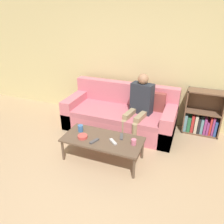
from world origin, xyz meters
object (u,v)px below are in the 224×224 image
at_px(snack_bowl, 83,137).
at_px(tv_remote_1, 113,142).
at_px(bookshelf, 201,118).
at_px(coffee_table, 103,140).
at_px(couch, 121,115).
at_px(person_adult, 140,102).
at_px(cup_far, 134,142).
at_px(tv_remote_2, 122,136).
at_px(tv_remote_0, 94,141).
at_px(cup_near, 81,128).

bearing_deg(snack_bowl, tv_remote_1, 6.88).
relative_size(bookshelf, snack_bowl, 5.69).
bearing_deg(coffee_table, couch, 93.79).
distance_m(person_adult, snack_bowl, 1.26).
height_order(cup_far, tv_remote_2, cup_far).
bearing_deg(cup_far, tv_remote_1, -169.89).
xyz_separation_m(couch, bookshelf, (1.50, 0.41, 0.03)).
xyz_separation_m(tv_remote_0, tv_remote_2, (0.34, 0.27, 0.00)).
bearing_deg(cup_near, cup_far, -3.42).
height_order(cup_near, tv_remote_1, cup_near).
bearing_deg(tv_remote_0, cup_far, 35.00).
distance_m(tv_remote_0, snack_bowl, 0.22).
distance_m(cup_near, cup_far, 0.92).
relative_size(cup_near, tv_remote_2, 0.62).
distance_m(tv_remote_0, tv_remote_1, 0.29).
xyz_separation_m(cup_near, tv_remote_1, (0.62, -0.11, -0.04)).
bearing_deg(tv_remote_1, cup_near, 121.36).
height_order(bookshelf, person_adult, person_adult).
bearing_deg(couch, person_adult, -11.64).
height_order(person_adult, cup_near, person_adult).
bearing_deg(tv_remote_2, couch, 93.31).
relative_size(coffee_table, tv_remote_0, 7.12).
bearing_deg(cup_far, coffee_table, -177.54).
relative_size(tv_remote_1, snack_bowl, 1.04).
bearing_deg(bookshelf, tv_remote_0, -133.77).
bearing_deg(snack_bowl, cup_far, 8.13).
height_order(coffee_table, snack_bowl, snack_bowl).
relative_size(cup_near, tv_remote_0, 0.62).
xyz_separation_m(cup_far, snack_bowl, (-0.80, -0.11, -0.02)).
xyz_separation_m(bookshelf, cup_far, (-0.93, -1.43, 0.11)).
xyz_separation_m(tv_remote_0, tv_remote_1, (0.27, 0.09, 0.00)).
height_order(person_adult, tv_remote_1, person_adult).
distance_m(bookshelf, tv_remote_1, 1.94).
bearing_deg(cup_far, tv_remote_2, 151.36).
height_order(tv_remote_1, tv_remote_2, same).
relative_size(cup_far, tv_remote_2, 0.50).
height_order(bookshelf, tv_remote_1, bookshelf).
bearing_deg(tv_remote_1, bookshelf, 1.68).
relative_size(couch, tv_remote_2, 12.08).
bearing_deg(couch, snack_bowl, -101.46).
distance_m(cup_near, tv_remote_0, 0.40).
relative_size(person_adult, tv_remote_0, 6.71).
height_order(tv_remote_0, snack_bowl, snack_bowl).
relative_size(bookshelf, tv_remote_1, 5.46).
relative_size(couch, cup_far, 23.94).
relative_size(bookshelf, cup_near, 7.92).
distance_m(tv_remote_1, snack_bowl, 0.49).
relative_size(person_adult, tv_remote_2, 6.68).
height_order(tv_remote_0, tv_remote_1, same).
height_order(couch, cup_far, couch).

